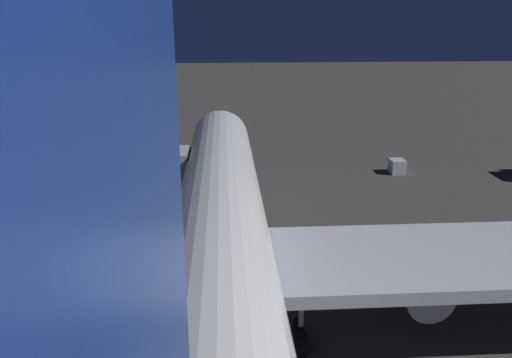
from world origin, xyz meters
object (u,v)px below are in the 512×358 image
(baggage_container_mid_row, at_px, (397,166))
(jet_bridge, at_px, (62,171))
(traffic_cone_nose_port, at_px, (242,179))
(airliner_at_gate, at_px, (220,268))
(traffic_cone_nose_starboard, at_px, (201,180))

(baggage_container_mid_row, bearing_deg, jet_bridge, 24.39)
(baggage_container_mid_row, height_order, traffic_cone_nose_port, baggage_container_mid_row)
(airliner_at_gate, relative_size, baggage_container_mid_row, 33.68)
(jet_bridge, relative_size, baggage_container_mid_row, 12.87)
(baggage_container_mid_row, height_order, traffic_cone_nose_starboard, baggage_container_mid_row)
(airliner_at_gate, bearing_deg, jet_bridge, -53.04)
(baggage_container_mid_row, distance_m, traffic_cone_nose_port, 17.52)
(airliner_at_gate, relative_size, traffic_cone_nose_starboard, 109.85)
(traffic_cone_nose_starboard, bearing_deg, airliner_at_gate, 94.34)
(baggage_container_mid_row, bearing_deg, airliner_at_gate, 57.58)
(traffic_cone_nose_port, bearing_deg, airliner_at_gate, 85.66)
(traffic_cone_nose_port, xyz_separation_m, traffic_cone_nose_starboard, (4.40, 0.00, 0.00))
(traffic_cone_nose_port, bearing_deg, jet_bridge, 40.93)
(baggage_container_mid_row, distance_m, traffic_cone_nose_starboard, 21.89)
(airliner_at_gate, height_order, traffic_cone_nose_starboard, airliner_at_gate)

